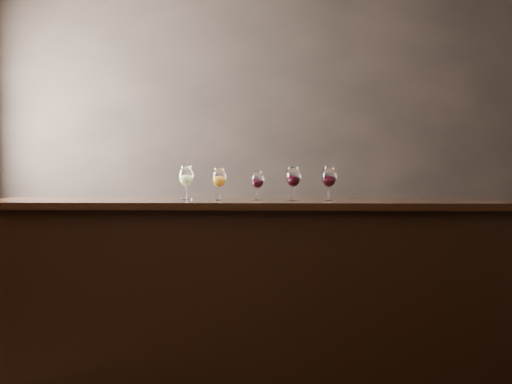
% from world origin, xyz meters
% --- Properties ---
extents(room_shell, '(5.02, 4.52, 2.81)m').
position_xyz_m(room_shell, '(-0.23, 0.11, 1.81)').
color(room_shell, black).
rests_on(room_shell, ground).
extents(bar_counter, '(3.18, 1.08, 1.09)m').
position_xyz_m(bar_counter, '(-0.05, 1.16, 0.55)').
color(bar_counter, black).
rests_on(bar_counter, ground).
extents(bar_top, '(3.29, 1.17, 0.04)m').
position_xyz_m(bar_top, '(-0.05, 1.16, 1.11)').
color(bar_top, black).
rests_on(bar_top, bar_counter).
extents(back_bar_shelf, '(2.63, 0.40, 0.95)m').
position_xyz_m(back_bar_shelf, '(-0.16, 2.03, 0.47)').
color(back_bar_shelf, black).
rests_on(back_bar_shelf, ground).
extents(glass_white, '(0.09, 0.09, 0.21)m').
position_xyz_m(glass_white, '(-0.45, 1.15, 1.28)').
color(glass_white, white).
rests_on(glass_white, bar_top).
extents(glass_amber, '(0.09, 0.09, 0.20)m').
position_xyz_m(glass_amber, '(-0.23, 1.13, 1.27)').
color(glass_amber, white).
rests_on(glass_amber, bar_top).
extents(glass_red_a, '(0.08, 0.08, 0.18)m').
position_xyz_m(glass_red_a, '(-0.00, 1.20, 1.25)').
color(glass_red_a, white).
rests_on(glass_red_a, bar_top).
extents(glass_red_b, '(0.09, 0.09, 0.21)m').
position_xyz_m(glass_red_b, '(0.22, 1.17, 1.27)').
color(glass_red_b, white).
rests_on(glass_red_b, bar_top).
extents(glass_red_c, '(0.09, 0.09, 0.21)m').
position_xyz_m(glass_red_c, '(0.44, 1.14, 1.27)').
color(glass_red_c, white).
rests_on(glass_red_c, bar_top).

